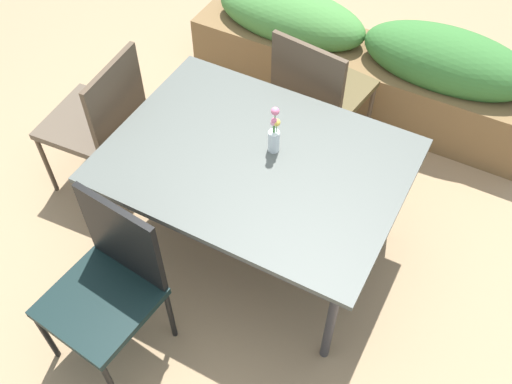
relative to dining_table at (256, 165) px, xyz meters
name	(u,v)px	position (x,y,z in m)	size (l,w,h in m)	color
ground_plane	(254,256)	(0.03, -0.09, -0.67)	(12.00, 12.00, 0.00)	#9E7F5B
dining_table	(256,165)	(0.00, 0.00, 0.00)	(1.46, 1.08, 0.72)	#4C514C
chair_near_left	(109,280)	(-0.32, -0.82, -0.15)	(0.51, 0.51, 0.93)	black
chair_far_side	(318,88)	(-0.02, 0.82, -0.12)	(0.56, 0.56, 0.94)	brown
chair_end_left	(100,117)	(-1.01, 0.01, -0.13)	(0.53, 0.53, 0.95)	brown
flower_vase	(274,134)	(0.05, 0.09, 0.16)	(0.06, 0.06, 0.28)	silver
planter_box	(363,61)	(0.05, 1.45, -0.32)	(2.42, 0.51, 0.75)	brown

